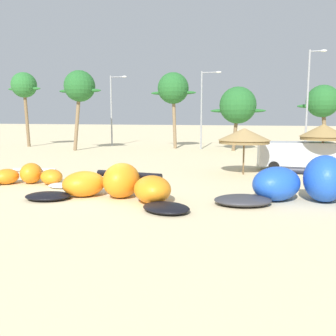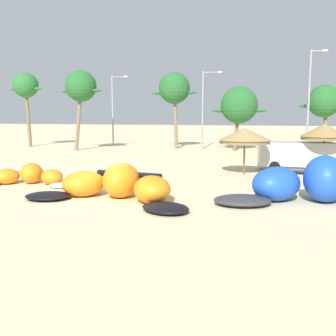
{
  "view_description": "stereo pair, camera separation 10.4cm",
  "coord_description": "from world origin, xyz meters",
  "px_view_note": "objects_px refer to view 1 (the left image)",
  "views": [
    {
      "loc": [
        7.26,
        -14.93,
        3.47
      ],
      "look_at": [
        2.28,
        2.0,
        1.0
      ],
      "focal_mm": 39.5,
      "sensor_mm": 36.0,
      "label": 1
    },
    {
      "loc": [
        7.36,
        -14.9,
        3.47
      ],
      "look_at": [
        2.28,
        2.0,
        1.0
      ],
      "focal_mm": 39.5,
      "sensor_mm": 36.0,
      "label": 2
    }
  ],
  "objects_px": {
    "palm_left": "(80,87)",
    "lamppost_west": "(113,106)",
    "beach_umbrella_near_van": "(244,136)",
    "kite_left": "(29,176)",
    "lamppost_east_center": "(309,98)",
    "palm_left_of_gap": "(173,89)",
    "palm_center_right": "(323,102)",
    "palm_leftmost": "(24,86)",
    "kite_center": "(325,186)",
    "kite_left_of_center": "(117,186)",
    "beach_umbrella_middle": "(323,132)",
    "palm_center_left": "(238,106)",
    "parked_van": "(294,154)",
    "lamppost_west_center": "(203,105)"
  },
  "relations": [
    {
      "from": "palm_left",
      "to": "lamppost_west",
      "type": "relative_size",
      "value": 0.99
    },
    {
      "from": "beach_umbrella_near_van",
      "to": "palm_left",
      "type": "xyz_separation_m",
      "value": [
        -17.26,
        11.24,
        4.05
      ]
    },
    {
      "from": "kite_left",
      "to": "lamppost_east_center",
      "type": "xyz_separation_m",
      "value": [
        14.72,
        19.15,
        4.68
      ]
    },
    {
      "from": "beach_umbrella_near_van",
      "to": "lamppost_west",
      "type": "xyz_separation_m",
      "value": [
        -16.51,
        17.37,
        2.27
      ]
    },
    {
      "from": "kite_left",
      "to": "palm_left_of_gap",
      "type": "bearing_deg",
      "value": 86.71
    },
    {
      "from": "kite_left",
      "to": "palm_center_right",
      "type": "bearing_deg",
      "value": 53.42
    },
    {
      "from": "palm_leftmost",
      "to": "lamppost_west",
      "type": "distance_m",
      "value": 10.23
    },
    {
      "from": "kite_center",
      "to": "kite_left_of_center",
      "type": "bearing_deg",
      "value": -169.2
    },
    {
      "from": "beach_umbrella_middle",
      "to": "palm_left",
      "type": "distance_m",
      "value": 24.01
    },
    {
      "from": "kite_left_of_center",
      "to": "palm_center_left",
      "type": "distance_m",
      "value": 24.33
    },
    {
      "from": "parked_van",
      "to": "lamppost_west",
      "type": "xyz_separation_m",
      "value": [
        -19.45,
        14.74,
        3.51
      ]
    },
    {
      "from": "beach_umbrella_middle",
      "to": "lamppost_west_center",
      "type": "height_order",
      "value": "lamppost_west_center"
    },
    {
      "from": "kite_left_of_center",
      "to": "palm_center_right",
      "type": "distance_m",
      "value": 26.23
    },
    {
      "from": "beach_umbrella_middle",
      "to": "palm_center_right",
      "type": "distance_m",
      "value": 13.52
    },
    {
      "from": "lamppost_east_center",
      "to": "kite_center",
      "type": "bearing_deg",
      "value": -91.91
    },
    {
      "from": "kite_left",
      "to": "beach_umbrella_middle",
      "type": "distance_m",
      "value": 17.28
    },
    {
      "from": "palm_leftmost",
      "to": "beach_umbrella_middle",
      "type": "bearing_deg",
      "value": -21.45
    },
    {
      "from": "kite_left",
      "to": "palm_center_left",
      "type": "height_order",
      "value": "palm_center_left"
    },
    {
      "from": "kite_center",
      "to": "palm_center_right",
      "type": "bearing_deg",
      "value": 84.59
    },
    {
      "from": "palm_center_right",
      "to": "palm_left",
      "type": "bearing_deg",
      "value": -169.95
    },
    {
      "from": "lamppost_west_center",
      "to": "palm_leftmost",
      "type": "bearing_deg",
      "value": -173.56
    },
    {
      "from": "beach_umbrella_near_van",
      "to": "kite_left",
      "type": "bearing_deg",
      "value": -147.92
    },
    {
      "from": "palm_center_left",
      "to": "lamppost_west_center",
      "type": "xyz_separation_m",
      "value": [
        -3.66,
        0.86,
        0.08
      ]
    },
    {
      "from": "palm_center_right",
      "to": "kite_center",
      "type": "bearing_deg",
      "value": -95.41
    },
    {
      "from": "palm_leftmost",
      "to": "palm_center_left",
      "type": "relative_size",
      "value": 1.31
    },
    {
      "from": "beach_umbrella_middle",
      "to": "palm_center_left",
      "type": "bearing_deg",
      "value": 116.17
    },
    {
      "from": "parked_van",
      "to": "palm_center_right",
      "type": "height_order",
      "value": "palm_center_right"
    },
    {
      "from": "palm_center_left",
      "to": "lamppost_east_center",
      "type": "bearing_deg",
      "value": -23.46
    },
    {
      "from": "beach_umbrella_near_van",
      "to": "palm_center_right",
      "type": "distance_m",
      "value": 16.61
    },
    {
      "from": "palm_left",
      "to": "palm_center_left",
      "type": "xyz_separation_m",
      "value": [
        15.26,
        4.26,
        -1.83
      ]
    },
    {
      "from": "parked_van",
      "to": "palm_left_of_gap",
      "type": "height_order",
      "value": "palm_left_of_gap"
    },
    {
      "from": "palm_leftmost",
      "to": "palm_left",
      "type": "relative_size",
      "value": 1.05
    },
    {
      "from": "kite_center",
      "to": "parked_van",
      "type": "relative_size",
      "value": 1.82
    },
    {
      "from": "kite_left_of_center",
      "to": "palm_leftmost",
      "type": "distance_m",
      "value": 31.66
    },
    {
      "from": "palm_center_left",
      "to": "lamppost_east_center",
      "type": "distance_m",
      "value": 7.03
    },
    {
      "from": "beach_umbrella_middle",
      "to": "palm_left_of_gap",
      "type": "height_order",
      "value": "palm_left_of_gap"
    },
    {
      "from": "kite_left",
      "to": "palm_left",
      "type": "height_order",
      "value": "palm_left"
    },
    {
      "from": "palm_left",
      "to": "lamppost_west_center",
      "type": "xyz_separation_m",
      "value": [
        11.6,
        5.12,
        -1.75
      ]
    },
    {
      "from": "beach_umbrella_near_van",
      "to": "parked_van",
      "type": "relative_size",
      "value": 0.64
    },
    {
      "from": "kite_center",
      "to": "palm_left",
      "type": "height_order",
      "value": "palm_left"
    },
    {
      "from": "palm_left",
      "to": "palm_center_left",
      "type": "bearing_deg",
      "value": 15.59
    },
    {
      "from": "kite_left_of_center",
      "to": "lamppost_west_center",
      "type": "xyz_separation_m",
      "value": [
        -1.16,
        24.73,
        4.05
      ]
    },
    {
      "from": "parked_van",
      "to": "palm_left",
      "type": "relative_size",
      "value": 0.6
    },
    {
      "from": "kite_left",
      "to": "lamppost_west",
      "type": "bearing_deg",
      "value": 104.64
    },
    {
      "from": "beach_umbrella_near_van",
      "to": "palm_center_left",
      "type": "distance_m",
      "value": 15.78
    },
    {
      "from": "palm_center_left",
      "to": "lamppost_west",
      "type": "xyz_separation_m",
      "value": [
        -14.51,
        1.88,
        0.06
      ]
    },
    {
      "from": "palm_leftmost",
      "to": "lamppost_west",
      "type": "relative_size",
      "value": 1.04
    },
    {
      "from": "beach_umbrella_near_van",
      "to": "palm_center_left",
      "type": "xyz_separation_m",
      "value": [
        -2.0,
        15.49,
        2.22
      ]
    },
    {
      "from": "beach_umbrella_middle",
      "to": "lamppost_west_center",
      "type": "distance_m",
      "value": 17.7
    },
    {
      "from": "kite_center",
      "to": "palm_left",
      "type": "distance_m",
      "value": 28.28
    }
  ]
}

